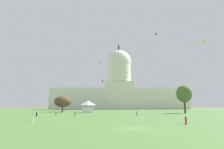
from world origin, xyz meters
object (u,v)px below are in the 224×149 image
person_black_aisle_center (37,114)px  kite_orange_high (76,5)px  person_teal_edge_west (62,112)px  kite_magenta_mid (127,72)px  event_tent (88,107)px  kite_black_mid (103,81)px  person_red_edge_east (186,120)px  kite_yellow_mid (206,42)px  capitol_building (119,89)px  kite_violet_high (68,41)px  person_grey_back_center (137,113)px  person_olive_front_right (76,114)px  kite_gold_low (123,96)px  tree_east_near (185,94)px  kite_turquoise_mid (94,86)px  kite_lime_high (115,35)px  person_white_deep_crowd (33,118)px  kite_blue_high (156,34)px  person_olive_back_right (57,114)px  kite_green_high (101,62)px  kite_white_high (93,30)px  tree_west_mid (64,101)px

person_black_aisle_center → kite_orange_high: size_ratio=0.39×
person_teal_edge_west → kite_magenta_mid: (36.36, 64.24, 30.88)m
event_tent → kite_magenta_mid: 67.42m
kite_black_mid → person_red_edge_east: bearing=4.5°
kite_black_mid → kite_yellow_mid: (42.59, -76.89, 4.18)m
person_red_edge_east → capitol_building: bearing=9.3°
kite_violet_high → person_grey_back_center: bearing=160.6°
person_olive_front_right → kite_gold_low: (22.58, 113.03, 11.91)m
person_teal_edge_west → person_black_aisle_center: 25.01m
person_red_edge_east → kite_magenta_mid: bearing=8.0°
event_tent → tree_east_near: bearing=-18.1°
kite_gold_low → kite_turquoise_mid: size_ratio=0.36×
capitol_building → kite_yellow_mid: bearing=-78.9°
tree_east_near → kite_lime_high: (-32.65, 40.18, 46.04)m
person_white_deep_crowd → event_tent: bearing=-90.7°
kite_black_mid → person_white_deep_crowd: bearing=-12.0°
person_olive_front_right → person_grey_back_center: person_olive_front_right is taller
person_white_deep_crowd → kite_yellow_mid: 63.42m
person_grey_back_center → kite_blue_high: (11.09, 10.37, 35.55)m
capitol_building → person_red_edge_east: 169.53m
kite_gold_low → kite_yellow_mid: kite_yellow_mid is taller
person_olive_front_right → capitol_building: bearing=119.2°
kite_lime_high → kite_blue_high: (18.36, -48.13, -18.93)m
person_olive_back_right → kite_blue_high: 55.44m
kite_turquoise_mid → kite_yellow_mid: 92.50m
kite_violet_high → kite_green_high: bearing=-102.5°
kite_black_mid → kite_turquoise_mid: (-7.09, 0.73, -3.81)m
kite_black_mid → person_grey_back_center: bearing=6.3°
person_red_edge_east → person_white_deep_crowd: bearing=88.0°
kite_white_high → kite_green_high: (-1.90, 85.29, 6.04)m
capitol_building → person_grey_back_center: (1.46, -133.53, -22.11)m
kite_white_high → kite_turquoise_mid: bearing=-36.1°
event_tent → tree_west_mid: bearing=133.6°
capitol_building → person_black_aisle_center: size_ratio=94.00×
capitol_building → kite_orange_high: bearing=-103.2°
person_black_aisle_center → tree_west_mid: bearing=87.3°
person_black_aisle_center → kite_turquoise_mid: kite_turquoise_mid is taller
person_white_deep_crowd → kite_gold_low: size_ratio=1.17×
tree_east_near → kite_lime_high: kite_lime_high is taller
event_tent → kite_yellow_mid: 61.70m
tree_west_mid → kite_gold_low: bearing=60.3°
kite_violet_high → kite_magenta_mid: kite_violet_high is taller
tree_west_mid → kite_orange_high: size_ratio=3.25×
kite_violet_high → person_olive_front_right: bearing=145.2°
person_olive_back_right → kite_white_high: bearing=77.4°
person_red_edge_east → person_grey_back_center: size_ratio=1.02×
kite_green_high → tree_east_near: bearing=154.0°
kite_orange_high → person_olive_back_right: bearing=-174.4°
kite_gold_low → kite_yellow_mid: bearing=122.2°
kite_lime_high → kite_violet_high: kite_violet_high is taller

